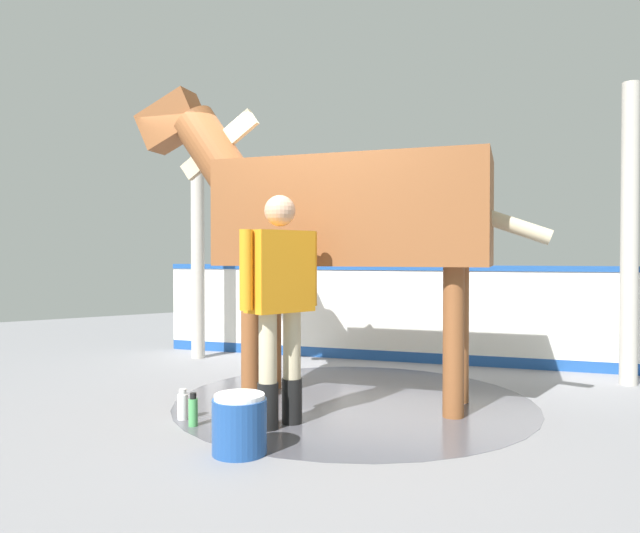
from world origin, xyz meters
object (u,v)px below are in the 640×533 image
object	(u,v)px
horse	(339,213)
bottle_shampoo	(183,406)
bottle_spray	(193,411)
wash_bucket	(239,424)
handler	(280,294)

from	to	relation	value
horse	bottle_shampoo	distance (m)	1.99
bottle_shampoo	bottle_spray	world-z (taller)	bottle_spray
horse	wash_bucket	world-z (taller)	horse
bottle_shampoo	wash_bucket	bearing A→B (deg)	-179.69
horse	handler	world-z (taller)	horse
wash_bucket	horse	bearing A→B (deg)	-60.66
handler	bottle_spray	size ratio (longest dim) A/B	6.86
horse	bottle_spray	world-z (taller)	horse
horse	handler	size ratio (longest dim) A/B	1.83
horse	wash_bucket	size ratio (longest dim) A/B	8.20
bottle_shampoo	handler	bearing A→B (deg)	-137.50
handler	bottle_shampoo	bearing A→B (deg)	-143.59
wash_bucket	bottle_shampoo	xyz separation A→B (m)	(0.92, 0.00, -0.08)
handler	wash_bucket	xyz separation A→B (m)	(-0.36, 0.51, -0.77)
wash_bucket	bottle_spray	world-z (taller)	wash_bucket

